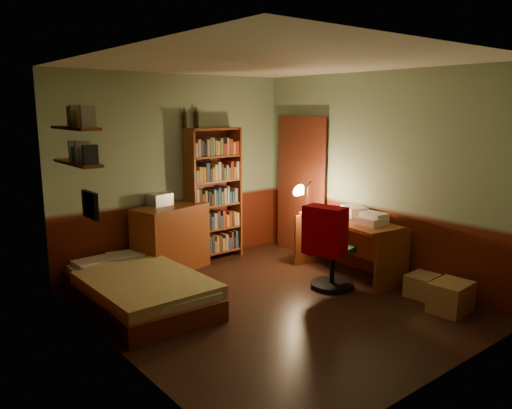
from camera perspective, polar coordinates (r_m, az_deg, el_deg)
floor at (r=5.64m, az=1.62°, el=-11.53°), size 3.50×4.00×0.02m
ceiling at (r=5.23m, az=1.78°, el=16.05°), size 3.50×4.00×0.02m
wall_back at (r=6.91m, az=-9.19°, el=3.80°), size 3.50×0.02×2.60m
wall_left at (r=4.36m, az=-16.19°, el=-0.67°), size 0.02×4.00×2.60m
wall_right at (r=6.54m, az=13.54°, el=3.23°), size 0.02×4.00×2.60m
wall_front at (r=3.99m, az=20.76°, el=-2.00°), size 3.50×0.02×2.60m
doorway at (r=7.42m, az=5.30°, el=2.03°), size 0.06×0.90×2.00m
door_trim at (r=7.39m, az=5.10°, el=2.01°), size 0.02×0.98×2.08m
bed at (r=5.74m, az=-13.34°, el=-8.18°), size 1.13×2.01×0.59m
dresser at (r=6.75m, az=-9.68°, el=-3.83°), size 1.08×0.73×0.88m
mini_stereo at (r=6.71m, az=-10.98°, el=0.58°), size 0.33×0.28×0.16m
bookshelf at (r=7.10m, az=-4.83°, el=1.14°), size 0.82×0.31×1.88m
bottle_left at (r=6.88m, az=-8.19°, el=9.51°), size 0.07×0.07×0.21m
bottle_right at (r=6.98m, az=-6.83°, el=9.61°), size 0.07×0.07×0.22m
desk at (r=6.57m, az=10.51°, el=-4.86°), size 0.77×1.47×0.75m
paper_stack at (r=6.65m, az=11.18°, el=-0.78°), size 0.36×0.41×0.13m
desk_lamp at (r=6.84m, az=5.93°, el=1.58°), size 0.22×0.22×0.57m
office_chair at (r=6.08m, az=8.78°, el=-4.68°), size 0.61×0.57×1.04m
red_jacket at (r=5.71m, az=7.43°, el=2.60°), size 0.37×0.53×0.57m
wall_shelf_lower at (r=5.38m, az=-19.74°, el=4.49°), size 0.20×0.90×0.03m
wall_shelf_upper at (r=5.36m, az=-19.98°, el=8.21°), size 0.20×0.90×0.03m
framed_picture at (r=4.94m, az=-18.43°, el=-0.07°), size 0.04×0.32×0.26m
cardboard_box_a at (r=5.80m, az=21.37°, el=-9.81°), size 0.46×0.38×0.33m
cardboard_box_b at (r=6.16m, az=18.45°, el=-8.76°), size 0.39×0.33×0.25m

